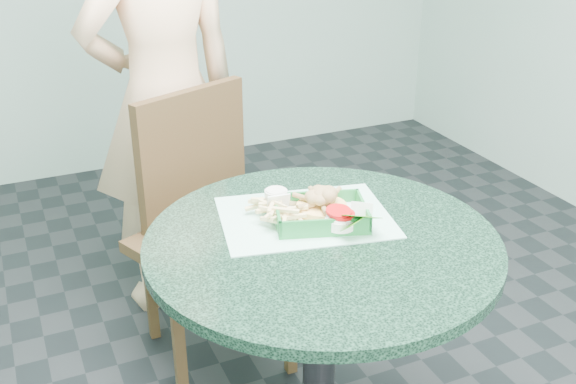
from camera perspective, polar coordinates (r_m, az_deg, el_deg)
name	(u,v)px	position (r m, az deg, el deg)	size (l,w,h in m)	color
cafe_table	(321,302)	(1.75, 2.78, -9.26)	(0.88, 0.88, 0.75)	#353539
dining_chair	(205,211)	(2.31, -7.02, -1.64)	(0.45, 0.45, 0.93)	#352517
diner_person	(163,73)	(2.48, -10.54, 9.84)	(0.68, 0.45, 1.86)	#F2BD8E
placemat	(305,224)	(1.75, 1.45, -2.70)	(0.43, 0.32, 0.00)	#A4E6CE
food_basket	(320,224)	(1.72, 2.74, -2.71)	(0.23, 0.17, 0.05)	#1C7A34
crab_sandwich	(318,207)	(1.73, 2.57, -1.26)	(0.13, 0.13, 0.08)	#F4B961
fries_pile	(280,219)	(1.69, -0.69, -2.33)	(0.11, 0.12, 0.04)	#F1D28A
sauce_ramekin	(271,208)	(1.72, -1.42, -1.40)	(0.06, 0.06, 0.03)	silver
garnish_cup	(349,223)	(1.68, 5.21, -2.60)	(0.11, 0.11, 0.04)	white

